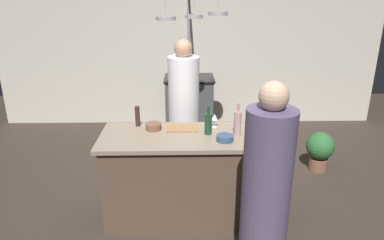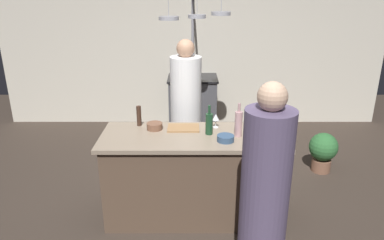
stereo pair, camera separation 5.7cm
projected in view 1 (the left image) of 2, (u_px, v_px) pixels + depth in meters
name	position (u px, v px, depth m)	size (l,w,h in m)	color
ground_plane	(192.00, 213.00, 3.79)	(9.00, 9.00, 0.00)	#382D26
back_wall	(189.00, 48.00, 6.02)	(6.40, 0.16, 2.60)	beige
kitchen_island	(192.00, 176.00, 3.64)	(1.80, 0.72, 0.90)	brown
stove_range	(189.00, 103.00, 5.94)	(0.80, 0.64, 0.89)	#47474C
chef	(184.00, 117.00, 4.28)	(0.36, 0.36, 1.71)	white
bar_stool_right	(259.00, 218.00, 3.09)	(0.28, 0.28, 0.68)	#4C4C51
guest_right	(265.00, 201.00, 2.62)	(0.35, 0.35, 1.68)	#594C6B
overhead_pot_rack	(190.00, 30.00, 4.95)	(0.90, 1.48, 2.17)	gray
potted_plant	(320.00, 149.00, 4.61)	(0.36, 0.36, 0.52)	brown
cutting_board	(182.00, 128.00, 3.63)	(0.32, 0.22, 0.02)	#997047
pepper_mill	(138.00, 116.00, 3.68)	(0.05, 0.05, 0.21)	#382319
wine_bottle_rose	(238.00, 123.00, 3.42)	(0.07, 0.07, 0.33)	#B78C8E
wine_bottle_dark	(266.00, 116.00, 3.65)	(0.07, 0.07, 0.30)	black
wine_bottle_green	(208.00, 123.00, 3.47)	(0.07, 0.07, 0.29)	#193D23
wine_glass_by_chef	(257.00, 124.00, 3.46)	(0.07, 0.07, 0.15)	silver
wine_glass_near_right_guest	(215.00, 118.00, 3.64)	(0.07, 0.07, 0.15)	silver
mixing_bowl_blue	(225.00, 138.00, 3.34)	(0.16, 0.16, 0.06)	#334C6B
mixing_bowl_wooden	(153.00, 126.00, 3.60)	(0.16, 0.16, 0.07)	brown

